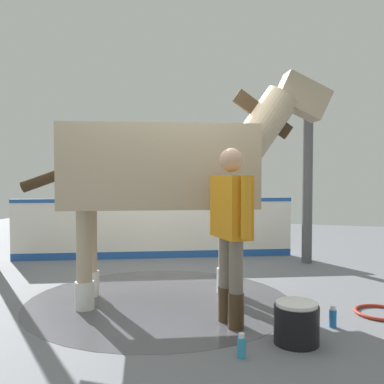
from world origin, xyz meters
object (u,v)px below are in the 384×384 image
object	(u,v)px
handler	(231,224)
hose_coil	(380,312)
bottle_shampoo	(241,346)
bottle_spray	(333,318)
horse	(170,170)
wash_bucket	(296,323)

from	to	relation	value
handler	hose_coil	distance (m)	1.83
bottle_shampoo	bottle_spray	world-z (taller)	bottle_spray
horse	bottle_shampoo	size ratio (longest dim) A/B	17.34
bottle_shampoo	horse	bearing A→B (deg)	-141.22
bottle_shampoo	hose_coil	bearing A→B (deg)	140.46
wash_bucket	hose_coil	size ratio (longest dim) A/B	0.75
horse	wash_bucket	world-z (taller)	horse
bottle_shampoo	hose_coil	size ratio (longest dim) A/B	0.38
bottle_shampoo	hose_coil	world-z (taller)	bottle_shampoo
handler	hose_coil	size ratio (longest dim) A/B	3.33
handler	bottle_spray	xyz separation A→B (m)	(-0.20, 0.92, -0.87)
bottle_spray	hose_coil	xyz separation A→B (m)	(-0.52, 0.47, -0.07)
horse	handler	distance (m)	1.13
wash_bucket	bottle_shampoo	world-z (taller)	wash_bucket
hose_coil	horse	bearing A→B (deg)	-86.61
bottle_spray	hose_coil	size ratio (longest dim) A/B	0.39
handler	bottle_spray	bearing A→B (deg)	155.06
wash_bucket	bottle_spray	world-z (taller)	wash_bucket
horse	bottle_spray	distance (m)	2.25
handler	bottle_shampoo	size ratio (longest dim) A/B	8.82
horse	bottle_shampoo	world-z (taller)	horse
handler	bottle_shampoo	xyz separation A→B (m)	(0.69, 0.22, -0.87)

